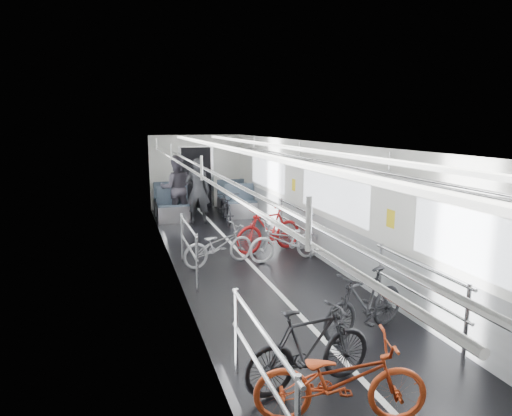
{
  "coord_description": "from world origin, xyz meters",
  "views": [
    {
      "loc": [
        -2.43,
        -7.87,
        2.77
      ],
      "look_at": [
        0.0,
        0.18,
        1.2
      ],
      "focal_mm": 32.0,
      "sensor_mm": 36.0,
      "label": 1
    }
  ],
  "objects": [
    {
      "name": "bike_left_mid",
      "position": [
        -0.62,
        -3.79,
        0.45
      ],
      "size": [
        1.55,
        0.61,
        0.91
      ],
      "primitive_type": "imported",
      "rotation": [
        0.0,
        0.0,
        1.69
      ],
      "color": "black",
      "rests_on": "floor"
    },
    {
      "name": "bike_aisle",
      "position": [
        0.42,
        4.49,
        0.45
      ],
      "size": [
        0.72,
        1.76,
        0.9
      ],
      "primitive_type": "imported",
      "rotation": [
        0.0,
        0.0,
        -0.07
      ],
      "color": "black",
      "rests_on": "floor"
    },
    {
      "name": "bike_right_far",
      "position": [
        0.63,
        1.3,
        0.5
      ],
      "size": [
        1.73,
        0.9,
        1.0
      ],
      "primitive_type": "imported",
      "rotation": [
        0.0,
        0.0,
        -1.3
      ],
      "color": "#A81415",
      "rests_on": "floor"
    },
    {
      "name": "bike_left_near",
      "position": [
        -0.56,
        -4.39,
        0.43
      ],
      "size": [
        1.72,
        0.99,
        0.85
      ],
      "primitive_type": "imported",
      "rotation": [
        0.0,
        0.0,
        1.29
      ],
      "color": "#B23915",
      "rests_on": "floor"
    },
    {
      "name": "car_shell",
      "position": [
        0.0,
        1.78,
        1.13
      ],
      "size": [
        3.02,
        14.01,
        2.41
      ],
      "color": "black",
      "rests_on": "ground"
    },
    {
      "name": "bike_right_near",
      "position": [
        0.58,
        -2.85,
        0.45
      ],
      "size": [
        1.55,
        0.87,
        0.9
      ],
      "primitive_type": "imported",
      "rotation": [
        0.0,
        0.0,
        -1.25
      ],
      "color": "black",
      "rests_on": "floor"
    },
    {
      "name": "bike_left_far",
      "position": [
        -0.62,
        0.69,
        0.4
      ],
      "size": [
        1.61,
        0.93,
        0.8
      ],
      "primitive_type": "imported",
      "rotation": [
        0.0,
        0.0,
        1.85
      ],
      "color": "#9E9FA3",
      "rests_on": "floor"
    },
    {
      "name": "bike_right_mid",
      "position": [
        0.75,
        0.57,
        0.42
      ],
      "size": [
        1.64,
        0.71,
        0.84
      ],
      "primitive_type": "imported",
      "rotation": [
        0.0,
        0.0,
        -1.47
      ],
      "color": "#BBBCC0",
      "rests_on": "floor"
    },
    {
      "name": "person_standing",
      "position": [
        -0.36,
        4.59,
        0.92
      ],
      "size": [
        0.75,
        0.59,
        1.83
      ],
      "primitive_type": "imported",
      "rotation": [
        0.0,
        0.0,
        2.9
      ],
      "color": "black",
      "rests_on": "floor"
    },
    {
      "name": "person_seated",
      "position": [
        -0.89,
        5.16,
        0.94
      ],
      "size": [
        0.94,
        0.75,
        1.89
      ],
      "primitive_type": "imported",
      "rotation": [
        0.0,
        0.0,
        3.1
      ],
      "color": "#2A262D",
      "rests_on": "floor"
    }
  ]
}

